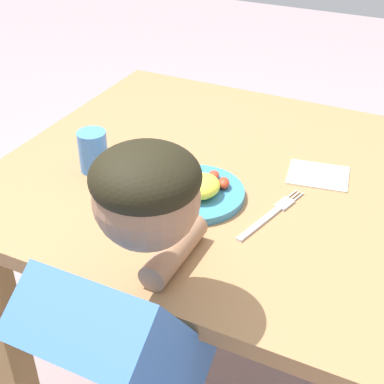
% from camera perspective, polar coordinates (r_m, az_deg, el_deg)
% --- Properties ---
extents(ground_plane, '(8.00, 8.00, 0.00)m').
position_cam_1_polar(ground_plane, '(1.79, 5.03, -18.05)').
color(ground_plane, gray).
extents(dining_table, '(1.20, 0.95, 0.71)m').
position_cam_1_polar(dining_table, '(1.38, 6.21, -2.76)').
color(dining_table, '#9D7146').
rests_on(dining_table, ground_plane).
extents(plate, '(0.22, 0.22, 0.06)m').
position_cam_1_polar(plate, '(1.23, 0.44, 0.12)').
color(plate, teal).
rests_on(plate, dining_table).
extents(fork, '(0.08, 0.23, 0.01)m').
position_cam_1_polar(fork, '(1.19, 8.13, -2.30)').
color(fork, silver).
rests_on(fork, dining_table).
extents(spoon, '(0.06, 0.22, 0.02)m').
position_cam_1_polar(spoon, '(1.35, -5.05, 2.83)').
color(spoon, tan).
rests_on(spoon, dining_table).
extents(drinking_cup, '(0.07, 0.07, 0.10)m').
position_cam_1_polar(drinking_cup, '(1.33, -10.12, 4.15)').
color(drinking_cup, '#4583DB').
rests_on(drinking_cup, dining_table).
extents(napkin, '(0.16, 0.13, 0.00)m').
position_cam_1_polar(napkin, '(1.34, 12.83, 1.68)').
color(napkin, white).
rests_on(napkin, dining_table).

